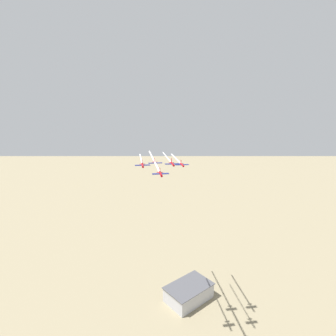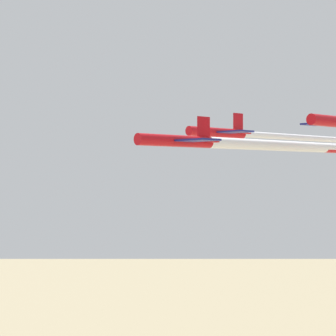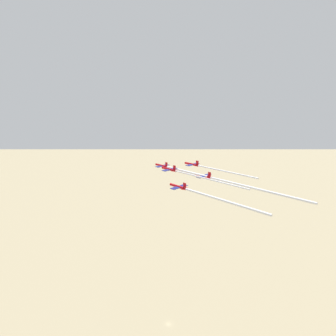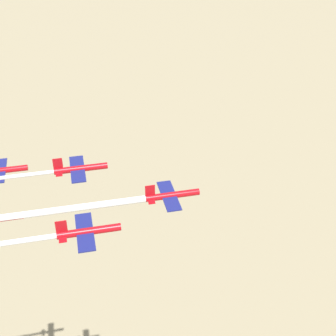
# 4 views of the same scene
# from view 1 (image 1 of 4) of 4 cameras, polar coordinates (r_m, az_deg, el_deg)

# --- Properties ---
(hangar) EXTENTS (41.56, 26.94, 14.15)m
(hangar) POSITION_cam_1_polar(r_m,az_deg,el_deg) (264.38, 4.53, -25.38)
(hangar) COLOR #B7B7BC
(hangar) RESTS_ON ground_plane
(jet_0) EXTENTS (9.81, 10.01, 3.52)m
(jet_0) POSITION_cam_1_polar(r_m,az_deg,el_deg) (152.91, -1.63, -1.26)
(jet_0) COLOR #B20C14
(jet_1) EXTENTS (9.81, 10.01, 3.52)m
(jet_1) POSITION_cam_1_polar(r_m,az_deg,el_deg) (169.53, 0.96, 0.90)
(jet_1) COLOR #B20C14
(jet_2) EXTENTS (9.81, 10.01, 3.52)m
(jet_2) POSITION_cam_1_polar(r_m,az_deg,el_deg) (167.64, -5.55, 0.62)
(jet_2) COLOR #B20C14
(jet_3) EXTENTS (9.81, 10.01, 3.52)m
(jet_3) POSITION_cam_1_polar(r_m,az_deg,el_deg) (187.81, 3.06, 0.72)
(jet_3) COLOR #B20C14
(jet_4) EXTENTS (9.81, 10.01, 3.52)m
(jet_4) POSITION_cam_1_polar(r_m,az_deg,el_deg) (184.72, -2.80, 1.09)
(jet_4) COLOR #B20C14
(smoke_trail_0) EXTENTS (16.90, 26.71, 1.29)m
(smoke_trail_0) POSITION_cam_1_polar(r_m,az_deg,el_deg) (172.36, -2.40, 0.27)
(smoke_trail_0) COLOR white
(smoke_trail_1) EXTENTS (23.40, 37.90, 0.75)m
(smoke_trail_1) POSITION_cam_1_polar(r_m,az_deg,el_deg) (195.55, -0.29, 2.42)
(smoke_trail_1) COLOR white
(smoke_trail_2) EXTENTS (20.38, 32.79, 0.90)m
(smoke_trail_2) POSITION_cam_1_polar(r_m,az_deg,el_deg) (190.93, -5.90, 2.03)
(smoke_trail_2) COLOR white
(smoke_trail_3) EXTENTS (22.70, 36.45, 1.08)m
(smoke_trail_3) POSITION_cam_1_polar(r_m,az_deg,el_deg) (212.73, 1.71, 2.09)
(smoke_trail_3) COLOR white
(smoke_trail_4) EXTENTS (27.40, 44.17, 1.12)m
(smoke_trail_4) POSITION_cam_1_polar(r_m,az_deg,el_deg) (214.42, -3.57, 2.63)
(smoke_trail_4) COLOR white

